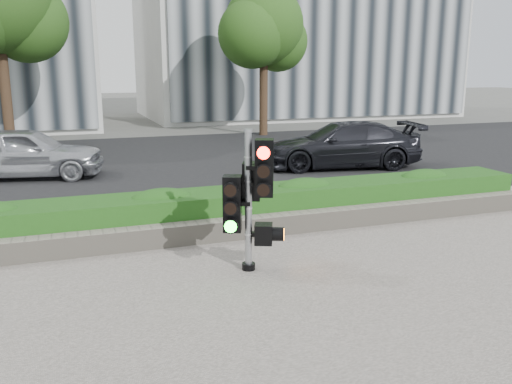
# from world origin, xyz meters

# --- Properties ---
(ground) EXTENTS (120.00, 120.00, 0.00)m
(ground) POSITION_xyz_m (0.00, 0.00, 0.00)
(ground) COLOR #51514C
(ground) RESTS_ON ground
(sidewalk) EXTENTS (16.00, 11.00, 0.03)m
(sidewalk) POSITION_xyz_m (0.00, -2.50, 0.01)
(sidewalk) COLOR #9E9389
(sidewalk) RESTS_ON ground
(road) EXTENTS (60.00, 13.00, 0.02)m
(road) POSITION_xyz_m (0.00, 10.00, 0.01)
(road) COLOR black
(road) RESTS_ON ground
(curb) EXTENTS (60.00, 0.25, 0.12)m
(curb) POSITION_xyz_m (0.00, 3.15, 0.06)
(curb) COLOR gray
(curb) RESTS_ON ground
(stone_wall) EXTENTS (12.00, 0.32, 0.34)m
(stone_wall) POSITION_xyz_m (0.00, 1.90, 0.20)
(stone_wall) COLOR gray
(stone_wall) RESTS_ON sidewalk
(hedge) EXTENTS (12.00, 1.00, 0.68)m
(hedge) POSITION_xyz_m (0.00, 2.55, 0.37)
(hedge) COLOR #337B26
(hedge) RESTS_ON sidewalk
(building_right) EXTENTS (18.00, 10.00, 12.00)m
(building_right) POSITION_xyz_m (11.00, 25.00, 6.00)
(building_right) COLOR #B7B7B2
(building_right) RESTS_ON ground
(tree_right) EXTENTS (4.10, 3.58, 6.53)m
(tree_right) POSITION_xyz_m (5.48, 15.55, 4.48)
(tree_right) COLOR black
(tree_right) RESTS_ON ground
(traffic_signal) EXTENTS (0.75, 0.63, 2.03)m
(traffic_signal) POSITION_xyz_m (-0.31, 0.44, 1.15)
(traffic_signal) COLOR black
(traffic_signal) RESTS_ON sidewalk
(car_silver) EXTENTS (4.22, 2.36, 1.36)m
(car_silver) POSITION_xyz_m (-3.71, 8.76, 0.70)
(car_silver) COLOR #B7B8BF
(car_silver) RESTS_ON road
(car_dark) EXTENTS (4.84, 2.74, 1.32)m
(car_dark) POSITION_xyz_m (4.90, 7.37, 0.68)
(car_dark) COLOR black
(car_dark) RESTS_ON road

